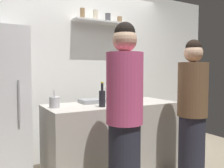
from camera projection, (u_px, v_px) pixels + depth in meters
back_wall_assembly at (87, 71)px, 3.68m from camera, size 4.80×0.32×2.60m
counter at (112, 137)px, 3.08m from camera, size 1.68×0.71×0.89m
baking_pan at (93, 101)px, 3.10m from camera, size 0.34×0.24×0.05m
utensil_holder at (55, 102)px, 2.71m from camera, size 0.12×0.12×0.21m
wine_bottle_pale_glass at (128, 96)px, 3.02m from camera, size 0.08×0.08×0.28m
wine_bottle_dark_glass at (102, 98)px, 2.76m from camera, size 0.08×0.08×0.29m
water_bottle_plastic at (113, 96)px, 3.14m from camera, size 0.09×0.09×0.21m
person_brown_jacket at (192, 113)px, 2.76m from camera, size 0.34×0.34×1.66m
person_pink_top at (125, 118)px, 2.20m from camera, size 0.34×0.34×1.75m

